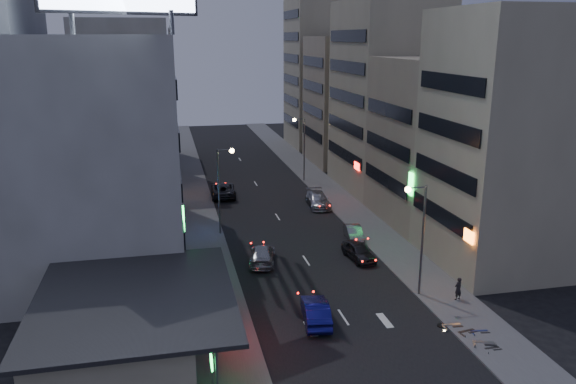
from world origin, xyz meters
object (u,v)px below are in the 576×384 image
object	(u,v)px
parked_car_right_far	(318,200)
scooter_silver_b	(460,315)
road_car_silver	(262,255)
scooter_black_b	(473,321)
parked_car_left	(223,190)
scooter_blue	(488,322)
parked_car_right_near	(359,251)
person	(458,289)
scooter_silver_a	(496,333)
parked_car_right_mid	(354,233)
scooter_black_a	(499,339)
road_car_blue	(316,311)

from	to	relation	value
parked_car_right_far	scooter_silver_b	bearing A→B (deg)	-81.78
road_car_silver	scooter_black_b	world-z (taller)	road_car_silver
road_car_silver	parked_car_right_far	bearing A→B (deg)	-108.39
parked_car_left	scooter_blue	world-z (taller)	parked_car_left
parked_car_right_near	parked_car_right_far	size ratio (longest dim) A/B	0.77
parked_car_left	person	xyz separation A→B (m)	(13.14, -30.40, 0.15)
parked_car_left	road_car_silver	distance (m)	20.64
parked_car_left	scooter_silver_a	bearing A→B (deg)	113.13
parked_car_right_mid	scooter_silver_a	world-z (taller)	scooter_silver_a
parked_car_right_near	road_car_silver	xyz separation A→B (m)	(-7.94, 0.97, 0.01)
parked_car_left	parked_car_right_mid	bearing A→B (deg)	124.66
person	scooter_black_a	distance (m)	6.17
parked_car_right_mid	road_car_silver	xyz separation A→B (m)	(-9.08, -3.61, 0.07)
parked_car_left	road_car_blue	xyz separation A→B (m)	(2.68, -31.11, -0.05)
road_car_blue	scooter_silver_a	size ratio (longest dim) A/B	2.31
parked_car_left	road_car_silver	bearing A→B (deg)	96.77
parked_car_right_mid	road_car_blue	bearing A→B (deg)	-110.04
person	scooter_silver_a	xyz separation A→B (m)	(-0.62, -5.69, -0.22)
parked_car_left	road_car_silver	size ratio (longest dim) A/B	1.18
scooter_black_b	parked_car_right_far	bearing A→B (deg)	-4.66
parked_car_right_near	scooter_black_a	world-z (taller)	parked_car_right_near
scooter_black_a	person	bearing A→B (deg)	-6.30
parked_car_right_far	road_car_silver	bearing A→B (deg)	-116.89
road_car_blue	scooter_silver_b	size ratio (longest dim) A/B	2.45
parked_car_right_near	scooter_black_b	bearing A→B (deg)	-82.78
scooter_silver_a	scooter_silver_b	xyz separation A→B (m)	(-0.90, 2.58, -0.04)
parked_car_right_near	person	world-z (taller)	person
parked_car_left	scooter_silver_a	size ratio (longest dim) A/B	2.91
parked_car_left	scooter_silver_a	world-z (taller)	parked_car_left
parked_car_right_near	parked_car_right_mid	xyz separation A→B (m)	(1.14, 4.58, -0.07)
road_car_silver	person	distance (m)	15.59
scooter_silver_b	parked_car_right_mid	bearing A→B (deg)	9.47
parked_car_left	scooter_silver_b	size ratio (longest dim) A/B	3.10
parked_car_left	scooter_blue	size ratio (longest dim) A/B	3.45
parked_car_left	person	distance (m)	33.12
parked_car_left	road_car_silver	world-z (taller)	parked_car_left
scooter_black_a	parked_car_right_far	bearing A→B (deg)	5.21
person	scooter_black_b	size ratio (longest dim) A/B	0.94
parked_car_right_near	parked_car_right_mid	bearing A→B (deg)	69.37
scooter_black_b	scooter_silver_a	bearing A→B (deg)	-175.75
parked_car_right_mid	scooter_blue	xyz separation A→B (m)	(2.81, -17.62, -0.00)
road_car_blue	scooter_black_b	xyz separation A→B (m)	(9.40, -3.18, -0.09)
parked_car_right_far	road_car_silver	size ratio (longest dim) A/B	1.09
scooter_silver_b	scooter_black_b	bearing A→B (deg)	-145.60
parked_car_right_mid	scooter_blue	distance (m)	17.85
road_car_silver	scooter_silver_a	size ratio (longest dim) A/B	2.46
parked_car_right_near	scooter_silver_b	distance (m)	12.20
road_car_blue	scooter_silver_b	bearing A→B (deg)	172.85
parked_car_right_near	scooter_silver_a	size ratio (longest dim) A/B	2.08
scooter_silver_a	parked_car_left	bearing A→B (deg)	39.27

